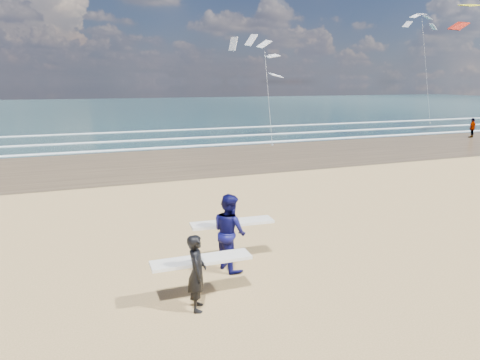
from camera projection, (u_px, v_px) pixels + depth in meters
name	position (u px, v px, depth m)	size (l,w,h in m)	color
wet_sand_strip	(383.00, 146.00, 32.33)	(220.00, 12.00, 0.01)	#473825
ocean	(196.00, 107.00, 81.48)	(220.00, 100.00, 0.02)	#1B383C
foam_breakers	(314.00, 131.00, 41.51)	(220.00, 11.70, 0.05)	white
surfer_near	(198.00, 270.00, 9.02)	(2.21, 0.98, 1.67)	black
surfer_far	(230.00, 231.00, 10.94)	(2.23, 1.25, 2.00)	#0D0D4B
beachgoer_1	(472.00, 128.00, 36.93)	(0.99, 0.41, 1.70)	#4C4738
kite_1	(267.00, 82.00, 33.99)	(5.33, 4.69, 8.79)	slate
kite_5	(425.00, 62.00, 50.49)	(4.68, 4.61, 13.57)	slate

